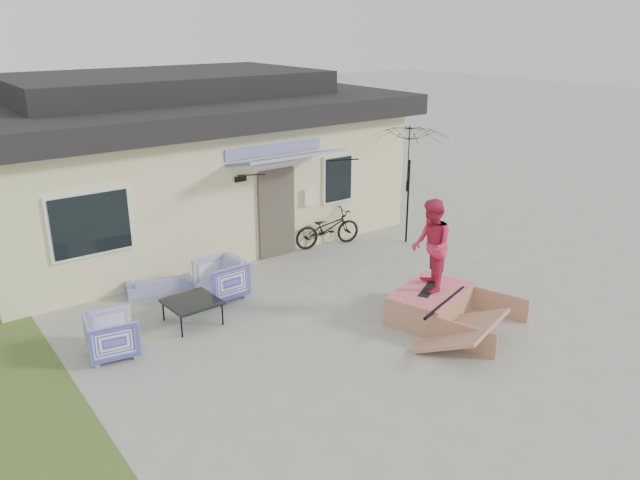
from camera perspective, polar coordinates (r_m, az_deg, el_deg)
ground at (r=10.98m, az=4.36°, el=-9.28°), size 90.00×90.00×0.00m
grass_strip at (r=10.71m, az=-25.77°, el=-12.19°), size 1.40×8.00×0.01m
house at (r=16.84m, az=-13.54°, el=7.58°), size 10.80×8.49×4.10m
loveseat at (r=13.09m, az=-14.53°, el=-3.71°), size 1.36×0.72×0.51m
armchair_left at (r=10.93m, az=-18.57°, el=-8.12°), size 0.85×0.89×0.80m
armchair_right at (r=12.57m, az=-9.09°, el=-3.39°), size 0.82×0.87×0.87m
coffee_table at (r=11.72m, az=-11.63°, el=-6.47°), size 0.95×0.95×0.44m
bicycle at (r=15.21m, az=0.68°, el=1.44°), size 1.81×0.87×1.11m
patio_umbrella at (r=15.31m, az=8.19°, el=6.02°), size 2.00×1.88×2.20m
skate_ramp at (r=11.87m, az=10.08°, el=-5.78°), size 2.18×2.52×0.53m
skateboard at (r=11.77m, az=9.93°, el=-4.44°), size 0.76×0.54×0.05m
skater at (r=11.45m, az=10.19°, el=-0.39°), size 1.01×1.06×1.72m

